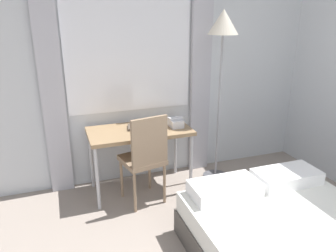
# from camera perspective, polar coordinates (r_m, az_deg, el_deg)

# --- Properties ---
(wall_back_with_window) EXTENTS (4.93, 0.13, 2.70)m
(wall_back_with_window) POSITION_cam_1_polar(r_m,az_deg,el_deg) (3.77, -3.29, 10.59)
(wall_back_with_window) COLOR silver
(wall_back_with_window) RESTS_ON ground_plane
(desk) EXTENTS (1.10, 0.57, 0.72)m
(desk) POSITION_cam_1_polar(r_m,az_deg,el_deg) (3.55, -4.96, -1.59)
(desk) COLOR #937551
(desk) RESTS_ON ground_plane
(desk_chair) EXTENTS (0.47, 0.47, 0.98)m
(desk_chair) POSITION_cam_1_polar(r_m,az_deg,el_deg) (3.33, -4.02, -5.04)
(desk_chair) COLOR #8C7259
(desk_chair) RESTS_ON ground_plane
(standing_lamp) EXTENTS (0.33, 0.33, 1.95)m
(standing_lamp) POSITION_cam_1_polar(r_m,az_deg,el_deg) (3.64, 9.46, 14.58)
(standing_lamp) COLOR #4C4C51
(standing_lamp) RESTS_ON ground_plane
(telephone) EXTENTS (0.16, 0.18, 0.11)m
(telephone) POSITION_cam_1_polar(r_m,az_deg,el_deg) (3.60, 1.34, 0.63)
(telephone) COLOR silver
(telephone) RESTS_ON desk
(book) EXTENTS (0.26, 0.22, 0.02)m
(book) POSITION_cam_1_polar(r_m,az_deg,el_deg) (3.57, -5.19, -0.17)
(book) COLOR #4C4238
(book) RESTS_ON desk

